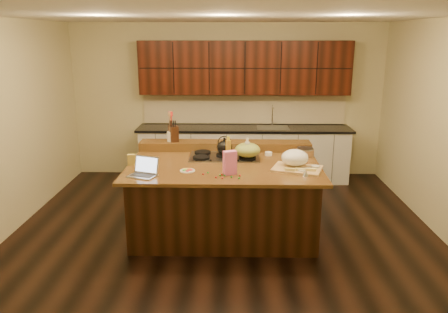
{
  "coord_description": "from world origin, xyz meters",
  "views": [
    {
      "loc": [
        0.12,
        -5.28,
        2.48
      ],
      "look_at": [
        0.0,
        0.05,
        1.0
      ],
      "focal_mm": 35.0,
      "sensor_mm": 36.0,
      "label": 1
    }
  ],
  "objects": [
    {
      "name": "gumdrop_6",
      "position": [
        -0.08,
        -0.58,
        0.93
      ],
      "size": [
        0.02,
        0.02,
        0.02
      ],
      "primitive_type": "ellipsoid",
      "color": "red",
      "rests_on": "island"
    },
    {
      "name": "wooden_tray",
      "position": [
        0.87,
        -0.17,
        1.02
      ],
      "size": [
        0.67,
        0.57,
        0.23
      ],
      "rotation": [
        0.0,
        0.0,
        -0.33
      ],
      "color": "tan",
      "rests_on": "island"
    },
    {
      "name": "package_box",
      "position": [
        -1.15,
        -0.07,
        0.99
      ],
      "size": [
        0.1,
        0.08,
        0.13
      ],
      "primitive_type": "cube",
      "rotation": [
        0.0,
        0.0,
        0.14
      ],
      "color": "gold",
      "rests_on": "island"
    },
    {
      "name": "ramekin_c",
      "position": [
        0.59,
        0.42,
        0.94
      ],
      "size": [
        0.1,
        0.1,
        0.04
      ],
      "primitive_type": "cylinder",
      "rotation": [
        0.0,
        0.0,
        -0.02
      ],
      "color": "white",
      "rests_on": "island"
    },
    {
      "name": "ramekin_a",
      "position": [
        0.93,
        -0.37,
        0.94
      ],
      "size": [
        0.11,
        0.11,
        0.04
      ],
      "primitive_type": "cylinder",
      "rotation": [
        0.0,
        0.0,
        -0.14
      ],
      "color": "white",
      "rests_on": "island"
    },
    {
      "name": "knife_block",
      "position": [
        -0.73,
        0.7,
        1.15
      ],
      "size": [
        0.17,
        0.21,
        0.22
      ],
      "primitive_type": "cube",
      "rotation": [
        0.0,
        0.0,
        0.37
      ],
      "color": "black",
      "rests_on": "back_ledge"
    },
    {
      "name": "gumdrop_8",
      "position": [
        -0.01,
        -0.47,
        0.93
      ],
      "size": [
        0.02,
        0.02,
        0.02
      ],
      "primitive_type": "ellipsoid",
      "color": "red",
      "rests_on": "island"
    },
    {
      "name": "utensil_crock",
      "position": [
        -0.76,
        0.7,
        1.11
      ],
      "size": [
        0.15,
        0.15,
        0.14
      ],
      "primitive_type": "cylinder",
      "rotation": [
        0.0,
        0.0,
        -0.25
      ],
      "color": "white",
      "rests_on": "back_ledge"
    },
    {
      "name": "gumdrop_9",
      "position": [
        -0.03,
        -0.5,
        0.93
      ],
      "size": [
        0.02,
        0.02,
        0.02
      ],
      "primitive_type": "ellipsoid",
      "color": "#198C26",
      "rests_on": "island"
    },
    {
      "name": "gumdrop_0",
      "position": [
        0.13,
        -0.44,
        0.93
      ],
      "size": [
        0.02,
        0.02,
        0.02
      ],
      "primitive_type": "ellipsoid",
      "color": "red",
      "rests_on": "island"
    },
    {
      "name": "oil_bottle",
      "position": [
        0.05,
        0.13,
        1.06
      ],
      "size": [
        0.07,
        0.07,
        0.27
      ],
      "primitive_type": "cylinder",
      "rotation": [
        0.0,
        0.0,
        0.01
      ],
      "color": "#B88720",
      "rests_on": "island"
    },
    {
      "name": "strainer_bowl",
      "position": [
        1.08,
        0.4,
        0.97
      ],
      "size": [
        0.25,
        0.25,
        0.09
      ],
      "primitive_type": "cylinder",
      "rotation": [
        0.0,
        0.0,
        -0.05
      ],
      "color": "#996B3F",
      "rests_on": "island"
    },
    {
      "name": "gumdrop_1",
      "position": [
        -0.18,
        -0.4,
        0.93
      ],
      "size": [
        0.02,
        0.02,
        0.02
      ],
      "primitive_type": "ellipsoid",
      "color": "#198C26",
      "rests_on": "island"
    },
    {
      "name": "back_counter",
      "position": [
        0.3,
        2.23,
        0.98
      ],
      "size": [
        3.7,
        0.66,
        2.4
      ],
      "color": "silver",
      "rests_on": "ground"
    },
    {
      "name": "kettle",
      "position": [
        0.0,
        0.3,
        1.06
      ],
      "size": [
        0.24,
        0.24,
        0.18
      ],
      "primitive_type": "ellipsoid",
      "rotation": [
        0.0,
        0.0,
        -0.21
      ],
      "color": "black",
      "rests_on": "cooktop"
    },
    {
      "name": "pink_bag",
      "position": [
        0.08,
        -0.43,
        1.06
      ],
      "size": [
        0.17,
        0.13,
        0.28
      ],
      "primitive_type": "cube",
      "rotation": [
        0.0,
        0.0,
        0.37
      ],
      "color": "pink",
      "rests_on": "island"
    },
    {
      "name": "island",
      "position": [
        0.0,
        0.0,
        0.46
      ],
      "size": [
        2.4,
        1.6,
        0.92
      ],
      "color": "black",
      "rests_on": "ground"
    },
    {
      "name": "gumdrop_11",
      "position": [
        0.1,
        -0.56,
        0.93
      ],
      "size": [
        0.02,
        0.02,
        0.02
      ],
      "primitive_type": "ellipsoid",
      "color": "#198C26",
      "rests_on": "island"
    },
    {
      "name": "room",
      "position": [
        0.0,
        0.0,
        1.35
      ],
      "size": [
        5.52,
        5.02,
        2.72
      ],
      "color": "black",
      "rests_on": "ground"
    },
    {
      "name": "candy_plate",
      "position": [
        -0.43,
        -0.32,
        0.93
      ],
      "size": [
        0.24,
        0.24,
        0.01
      ],
      "primitive_type": "cylinder",
      "rotation": [
        0.0,
        0.0,
        0.42
      ],
      "color": "white",
      "rests_on": "island"
    },
    {
      "name": "laptop",
      "position": [
        -0.91,
        -0.5,
        0.98
      ],
      "size": [
        0.37,
        0.33,
        0.21
      ],
      "rotation": [
        0.0,
        0.0,
        -0.35
      ],
      "color": "#B7B7BC",
      "rests_on": "island"
    },
    {
      "name": "green_bowl",
      "position": [
        0.3,
        0.17,
        1.06
      ],
      "size": [
        0.43,
        0.43,
        0.18
      ],
      "primitive_type": "ellipsoid",
      "rotation": [
        0.0,
        0.0,
        0.37
      ],
      "color": "olive",
      "rests_on": "cooktop"
    },
    {
      "name": "cooktop",
      "position": [
        0.0,
        0.3,
        0.94
      ],
      "size": [
        0.92,
        0.52,
        0.05
      ],
      "color": "gray",
      "rests_on": "island"
    },
    {
      "name": "gumdrop_7",
      "position": [
        0.02,
        -0.51,
        0.93
      ],
      "size": [
        0.02,
        0.02,
        0.02
      ],
      "primitive_type": "ellipsoid",
      "color": "#198C26",
      "rests_on": "island"
    },
    {
      "name": "back_ledge",
      "position": [
        0.0,
        0.7,
        0.98
      ],
      "size": [
        2.4,
        0.3,
        0.12
      ],
      "primitive_type": "cube",
      "color": "black",
      "rests_on": "island"
    },
    {
      "name": "vinegar_bottle",
      "position": [
        0.3,
        0.14,
        1.04
      ],
      "size": [
        0.07,
        0.07,
        0.25
      ],
      "primitive_type": "cylinder",
      "rotation": [
        0.0,
        0.0,
        0.02
      ],
      "color": "silver",
      "rests_on": "island"
    },
    {
      "name": "ramekin_b",
      "position": [
        1.11,
        -0.21,
        0.94
      ],
      "size": [
        0.13,
        0.13,
        0.04
      ],
      "primitive_type": "cylinder",
      "rotation": [
        0.0,
        0.0,
        0.36
      ],
      "color": "white",
      "rests_on": "island"
    },
    {
      "name": "kitchen_timer",
      "position": [
        0.95,
        -0.47,
        0.96
      ],
      "size": [
        0.11,
        0.11,
        0.07
      ],
      "primitive_type": "cone",
      "rotation": [
        0.0,
        0.0,
        0.43
      ],
      "color": "silver",
      "rests_on": "island"
    },
    {
      "name": "gumdrop_10",
      "position": [
        0.2,
        -0.5,
        0.93
      ],
      "size": [
        0.02,
        0.02,
        0.02
      ],
      "primitive_type": "ellipsoid",
      "color": "red",
      "rests_on": "island"
    },
    {
      "name": "gumdrop_4",
      "position": [
        -0.0,
        -0.61,
        0.93
      ],
      "size": [
        0.02,
        0.02,
        0.02
      ],
      "primitive_type": "ellipsoid",
      "color": "red",
      "rests_on": "island"
    },
    {
      "name": "gumdrop_3",
      "position": [
        0.19,
        -0.61,
        0.93
      ],
      "size": [
        0.02,
        0.02,
        0.02
      ],
      "primitive_type": "ellipsoid",
      "color": "#198C26",
      "rests_on": "island"
    },
    {
      "name": "gumdrop_5",
      "position": [
        -0.0,
        -0.45,
        0.93
      ],
      "size": [
        0.02,
        0.02,
        0.02
      ],
      "primitive_type": "ellipsoid",
      "color": "#198C26",
      "rests_on": "island"
    },
    {
      "name": "gumdrop_2",
      "position": [
        -0.23,
        -0.47,
        0.93
      ],
      "size": [
        0.02,
        0.02,
        0.02
      ],
      "primitive_type": "ellipsoid",
      "color": "red",
      "rests_on": "island"
    }
  ]
}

